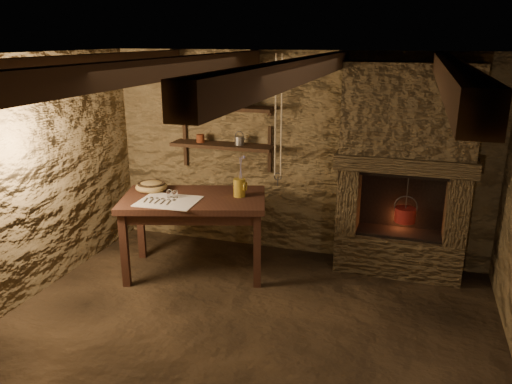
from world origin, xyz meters
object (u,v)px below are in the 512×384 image
(wooden_bowl, at_px, (151,187))
(red_pot, at_px, (405,214))
(stoneware_jug, at_px, (240,179))
(iron_stockpot, at_px, (236,98))
(work_table, at_px, (195,232))

(wooden_bowl, relative_size, red_pot, 0.66)
(stoneware_jug, distance_m, iron_stockpot, 1.01)
(work_table, xyz_separation_m, stoneware_jug, (0.47, 0.17, 0.60))
(work_table, bearing_deg, iron_stockpot, 55.75)
(red_pot, bearing_deg, stoneware_jug, -165.14)
(work_table, bearing_deg, stoneware_jug, 2.63)
(wooden_bowl, height_order, iron_stockpot, iron_stockpot)
(work_table, height_order, stoneware_jug, stoneware_jug)
(work_table, relative_size, iron_stockpot, 6.48)
(stoneware_jug, xyz_separation_m, iron_stockpot, (-0.24, 0.58, 0.80))
(work_table, height_order, wooden_bowl, wooden_bowl)
(red_pot, bearing_deg, iron_stockpot, 176.52)
(stoneware_jug, relative_size, wooden_bowl, 1.27)
(stoneware_jug, relative_size, iron_stockpot, 1.71)
(red_pot, bearing_deg, work_table, -164.12)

